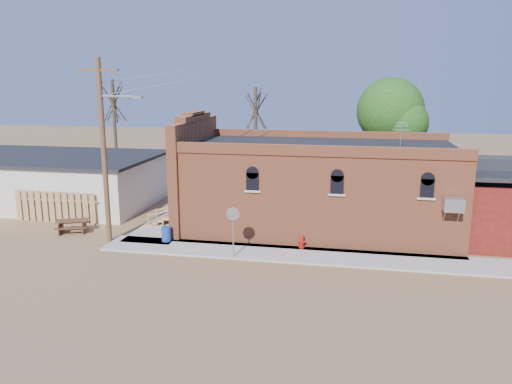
% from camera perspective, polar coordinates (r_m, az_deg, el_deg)
% --- Properties ---
extents(ground, '(120.00, 120.00, 0.00)m').
position_cam_1_polar(ground, '(22.68, 1.11, -7.82)').
color(ground, olive).
rests_on(ground, ground).
extents(sidewalk_south, '(19.00, 2.20, 0.08)m').
position_cam_1_polar(sidewalk_south, '(23.32, 5.16, -7.18)').
color(sidewalk_south, '#9E9991').
rests_on(sidewalk_south, ground).
extents(sidewalk_west, '(2.60, 10.00, 0.08)m').
position_cam_1_polar(sidewalk_west, '(29.77, -8.91, -2.87)').
color(sidewalk_west, '#9E9991').
rests_on(sidewalk_west, ground).
extents(brick_bar, '(16.40, 7.97, 6.30)m').
position_cam_1_polar(brick_bar, '(27.09, 6.57, 0.66)').
color(brick_bar, '#B35A36').
rests_on(brick_bar, ground).
extents(red_shed, '(5.40, 6.40, 4.30)m').
position_cam_1_polar(red_shed, '(28.16, 26.98, -0.34)').
color(red_shed, '#560E11').
rests_on(red_shed, ground).
extents(storage_building, '(20.40, 8.40, 3.17)m').
position_cam_1_polar(storage_building, '(37.27, -26.61, 1.52)').
color(storage_building, beige).
rests_on(storage_building, ground).
extents(wood_fence, '(5.20, 0.10, 1.80)m').
position_cam_1_polar(wood_fence, '(30.52, -21.95, -1.60)').
color(wood_fence, '#A9744C').
rests_on(wood_fence, ground).
extents(utility_pole, '(3.12, 0.26, 9.00)m').
position_cam_1_polar(utility_pole, '(25.27, -16.93, 4.93)').
color(utility_pole, '#442C1B').
rests_on(utility_pole, ground).
extents(tree_bare_near, '(2.80, 2.80, 7.65)m').
position_cam_1_polar(tree_bare_near, '(34.63, -0.05, 9.40)').
color(tree_bare_near, '#423525').
rests_on(tree_bare_near, ground).
extents(tree_bare_far, '(2.80, 2.80, 8.16)m').
position_cam_1_polar(tree_bare_far, '(39.16, -16.00, 9.88)').
color(tree_bare_far, '#423525').
rests_on(tree_bare_far, ground).
extents(tree_leafy, '(4.40, 4.40, 8.15)m').
position_cam_1_polar(tree_leafy, '(34.58, 15.10, 8.91)').
color(tree_leafy, '#423525').
rests_on(tree_leafy, ground).
extents(fire_hydrant, '(0.37, 0.34, 0.65)m').
position_cam_1_polar(fire_hydrant, '(24.05, 5.25, -5.65)').
color(fire_hydrant, '#A31309').
rests_on(fire_hydrant, sidewalk_south).
extents(stop_sign, '(0.64, 0.12, 2.34)m').
position_cam_1_polar(stop_sign, '(22.39, -2.63, -3.05)').
color(stop_sign, gray).
rests_on(stop_sign, sidewalk_south).
extents(trash_barrel, '(0.58, 0.58, 0.73)m').
position_cam_1_polar(trash_barrel, '(25.32, -10.20, -4.75)').
color(trash_barrel, navy).
rests_on(trash_barrel, sidewalk_west).
extents(picnic_table, '(1.94, 1.71, 0.67)m').
position_cam_1_polar(picnic_table, '(28.34, -20.25, -3.47)').
color(picnic_table, '#4D301E').
rests_on(picnic_table, ground).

